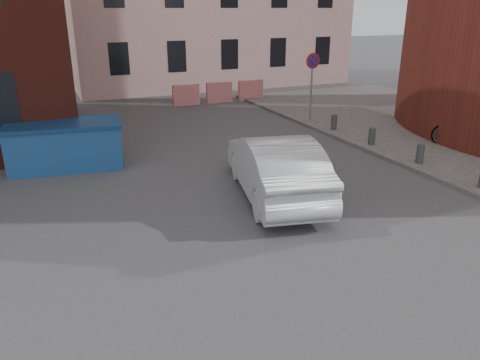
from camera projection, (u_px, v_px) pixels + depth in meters
name	position (u px, v px, depth m)	size (l,w,h in m)	color
ground	(301.00, 262.00, 8.62)	(120.00, 120.00, 0.00)	#38383A
no_parking_sign	(312.00, 73.00, 18.33)	(0.60, 0.09, 2.65)	gray
bollards	(420.00, 154.00, 13.66)	(0.22, 9.02, 0.55)	#3A3A3D
barriers	(219.00, 93.00, 22.92)	(4.70, 0.18, 1.00)	red
dumpster	(66.00, 145.00, 13.56)	(3.40, 2.08, 1.34)	#1D4A8A
silver_car	(275.00, 166.00, 11.43)	(1.63, 4.67, 1.54)	silver
bicycle	(457.00, 128.00, 15.67)	(0.65, 1.86, 0.97)	black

